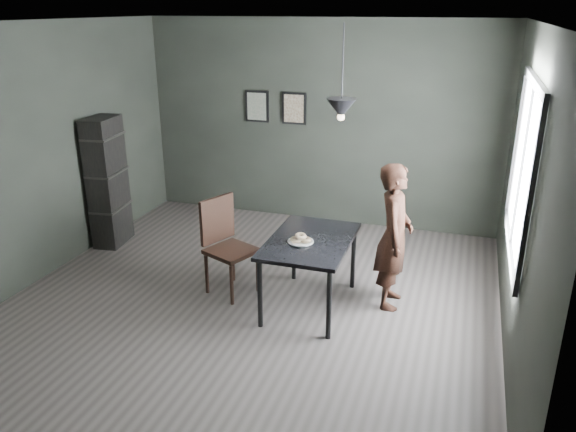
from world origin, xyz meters
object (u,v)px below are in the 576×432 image
(cafe_table, at_px, (310,246))
(woman, at_px, (394,236))
(wood_chair, at_px, (225,239))
(shelf_unit, at_px, (108,182))
(pendant_lamp, at_px, (341,108))
(white_plate, at_px, (301,242))

(cafe_table, height_order, woman, woman)
(wood_chair, bearing_deg, woman, 31.12)
(cafe_table, relative_size, wood_chair, 1.15)
(woman, relative_size, shelf_unit, 0.92)
(woman, bearing_deg, shelf_unit, 79.30)
(cafe_table, height_order, pendant_lamp, pendant_lamp)
(cafe_table, xyz_separation_m, wood_chair, (-0.96, 0.06, -0.08))
(woman, height_order, wood_chair, woman)
(cafe_table, relative_size, shelf_unit, 0.72)
(pendant_lamp, bearing_deg, white_plate, -145.22)
(shelf_unit, bearing_deg, pendant_lamp, -20.09)
(shelf_unit, bearing_deg, wood_chair, -28.35)
(woman, bearing_deg, wood_chair, 95.09)
(woman, height_order, shelf_unit, shelf_unit)
(woman, bearing_deg, white_plate, 113.85)
(wood_chair, xyz_separation_m, pendant_lamp, (1.21, 0.04, 1.46))
(white_plate, bearing_deg, shelf_unit, 161.98)
(woman, relative_size, pendant_lamp, 1.75)
(cafe_table, height_order, shelf_unit, shelf_unit)
(cafe_table, relative_size, white_plate, 5.22)
(white_plate, height_order, pendant_lamp, pendant_lamp)
(shelf_unit, bearing_deg, woman, -15.06)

